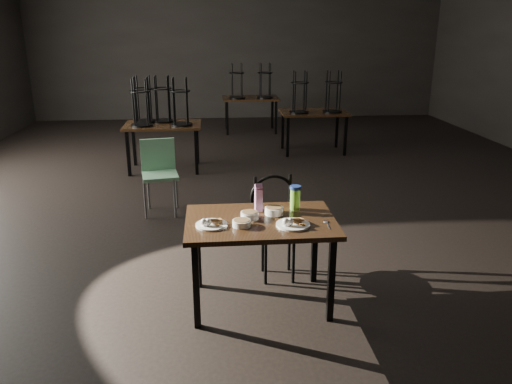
{
  "coord_description": "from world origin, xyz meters",
  "views": [
    {
      "loc": [
        -0.7,
        -6.62,
        2.22
      ],
      "look_at": [
        -0.33,
        -2.52,
        0.85
      ],
      "focal_mm": 35.0,
      "sensor_mm": 36.0,
      "label": 1
    }
  ],
  "objects": [
    {
      "name": "room",
      "position": [
        -0.06,
        0.01,
        2.33
      ],
      "size": [
        12.0,
        12.04,
        3.22
      ],
      "color": "black",
      "rests_on": "ground"
    },
    {
      "name": "bg_table_right",
      "position": [
        1.16,
        2.23,
        0.75
      ],
      "size": [
        1.2,
        0.8,
        1.48
      ],
      "color": "black",
      "rests_on": "ground"
    },
    {
      "name": "bowl_far",
      "position": [
        -0.21,
        -2.81,
        0.78
      ],
      "size": [
        0.15,
        0.15,
        0.06
      ],
      "color": "white",
      "rests_on": "main_table"
    },
    {
      "name": "school_chair",
      "position": [
        -1.36,
        -0.63,
        0.55
      ],
      "size": [
        0.48,
        0.48,
        0.9
      ],
      "rotation": [
        0.0,
        0.0,
        0.17
      ],
      "color": "#75B689",
      "rests_on": "ground"
    },
    {
      "name": "main_table",
      "position": [
        -0.33,
        -2.92,
        0.67
      ],
      "size": [
        1.2,
        0.8,
        0.75
      ],
      "color": "black",
      "rests_on": "ground"
    },
    {
      "name": "bowl_near",
      "position": [
        -0.42,
        -2.89,
        0.78
      ],
      "size": [
        0.14,
        0.14,
        0.06
      ],
      "color": "white",
      "rests_on": "main_table"
    },
    {
      "name": "bowl_big",
      "position": [
        -0.49,
        -3.05,
        0.78
      ],
      "size": [
        0.14,
        0.14,
        0.05
      ],
      "color": "white",
      "rests_on": "main_table"
    },
    {
      "name": "water_bottle",
      "position": [
        -0.02,
        -2.72,
        0.86
      ],
      "size": [
        0.1,
        0.1,
        0.21
      ],
      "color": "#8BDE41",
      "rests_on": "main_table"
    },
    {
      "name": "bentwood_chair",
      "position": [
        -0.14,
        -2.42,
        0.56
      ],
      "size": [
        0.47,
        0.46,
        0.94
      ],
      "rotation": [
        0.0,
        0.0,
        0.16
      ],
      "color": "black",
      "rests_on": "ground"
    },
    {
      "name": "juice_carton",
      "position": [
        -0.33,
        -2.72,
        0.86
      ],
      "size": [
        0.06,
        0.06,
        0.24
      ],
      "color": "#88186F",
      "rests_on": "main_table"
    },
    {
      "name": "plate_right",
      "position": [
        -0.1,
        -3.07,
        0.77
      ],
      "size": [
        0.27,
        0.27,
        0.09
      ],
      "color": "white",
      "rests_on": "main_table"
    },
    {
      "name": "bg_table_left",
      "position": [
        -1.5,
        1.3,
        0.8
      ],
      "size": [
        1.2,
        0.8,
        1.48
      ],
      "color": "black",
      "rests_on": "ground"
    },
    {
      "name": "plate_left",
      "position": [
        -0.73,
        -3.02,
        0.77
      ],
      "size": [
        0.25,
        0.25,
        0.08
      ],
      "color": "white",
      "rests_on": "main_table"
    },
    {
      "name": "bg_table_far",
      "position": [
        0.16,
        4.2,
        0.75
      ],
      "size": [
        1.2,
        0.8,
        1.48
      ],
      "color": "black",
      "rests_on": "ground"
    },
    {
      "name": "spoon",
      "position": [
        0.18,
        -3.04,
        0.75
      ],
      "size": [
        0.04,
        0.18,
        0.01
      ],
      "color": "silver",
      "rests_on": "main_table"
    }
  ]
}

